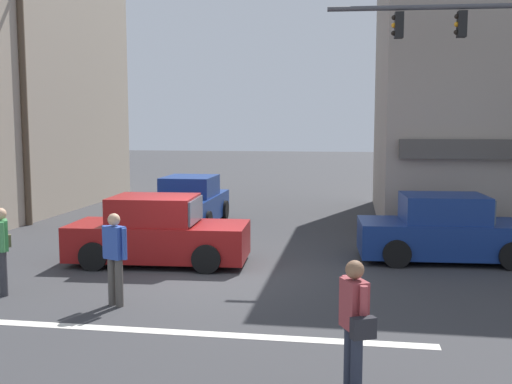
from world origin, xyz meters
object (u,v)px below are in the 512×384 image
pedestrian_mid_crossing (2,245)px  street_tree (474,111)px  utility_pole_near_left (24,96)px  traffic_light_mast (490,84)px  pedestrian_foreground_with_bag (354,321)px  sedan_waiting_far (191,203)px  pedestrian_far_side (115,254)px  sedan_approaching_near (158,233)px  sedan_parked_curbside (446,231)px

pedestrian_mid_crossing → street_tree: bearing=41.4°
utility_pole_near_left → traffic_light_mast: size_ratio=1.28×
street_tree → utility_pole_near_left: size_ratio=0.69×
utility_pole_near_left → traffic_light_mast: bearing=-11.6°
street_tree → pedestrian_foreground_with_bag: 13.14m
traffic_light_mast → pedestrian_mid_crossing: traffic_light_mast is taller
sedan_waiting_far → pedestrian_foreground_with_bag: size_ratio=2.46×
pedestrian_foreground_with_bag → pedestrian_far_side: bearing=143.9°
pedestrian_mid_crossing → pedestrian_far_side: size_ratio=1.00×
pedestrian_mid_crossing → sedan_waiting_far: bearing=80.5°
pedestrian_foreground_with_bag → pedestrian_mid_crossing: bearing=152.7°
sedan_approaching_near → sedan_waiting_far: size_ratio=1.02×
sedan_parked_curbside → pedestrian_mid_crossing: bearing=-153.7°
traffic_light_mast → sedan_approaching_near: bearing=-167.2°
sedan_waiting_far → pedestrian_mid_crossing: pedestrian_mid_crossing is taller
street_tree → sedan_waiting_far: 9.26m
street_tree → traffic_light_mast: traffic_light_mast is taller
sedan_parked_curbside → pedestrian_foreground_with_bag: (-2.17, -7.71, 0.24)m
traffic_light_mast → pedestrian_far_side: bearing=-145.4°
sedan_approaching_near → street_tree: bearing=36.6°
street_tree → pedestrian_mid_crossing: 13.81m
utility_pole_near_left → pedestrian_mid_crossing: (3.77, -7.46, -3.16)m
pedestrian_mid_crossing → pedestrian_far_side: same height
sedan_waiting_far → pedestrian_foreground_with_bag: 12.83m
traffic_light_mast → pedestrian_mid_crossing: (-9.69, -4.69, -3.22)m
sedan_waiting_far → sedan_parked_curbside: size_ratio=0.98×
pedestrian_foreground_with_bag → utility_pole_near_left: bearing=133.6°
street_tree → sedan_approaching_near: size_ratio=1.31×
sedan_approaching_near → sedan_waiting_far: 5.42m
pedestrian_far_side → sedan_waiting_far: bearing=96.6°
pedestrian_foreground_with_bag → sedan_parked_curbside: bearing=74.3°
sedan_parked_curbside → pedestrian_far_side: 7.89m
pedestrian_far_side → pedestrian_foreground_with_bag: bearing=-36.1°
utility_pole_near_left → pedestrian_foreground_with_bag: utility_pole_near_left is taller
sedan_parked_curbside → pedestrian_mid_crossing: size_ratio=2.52×
sedan_waiting_far → sedan_parked_curbside: bearing=-28.7°
street_tree → pedestrian_far_side: (-7.77, -9.30, -2.68)m
utility_pole_near_left → sedan_approaching_near: bearing=-37.5°
street_tree → traffic_light_mast: bearing=-96.3°
utility_pole_near_left → pedestrian_far_side: 10.43m
traffic_light_mast → pedestrian_foreground_with_bag: 9.24m
pedestrian_foreground_with_bag → pedestrian_mid_crossing: size_ratio=1.00×
utility_pole_near_left → pedestrian_far_side: (6.16, -7.80, -3.16)m
sedan_waiting_far → pedestrian_mid_crossing: 8.46m
sedan_parked_curbside → sedan_waiting_far: bearing=151.3°
street_tree → pedestrian_far_side: bearing=-129.9°
street_tree → utility_pole_near_left: utility_pole_near_left is taller
traffic_light_mast → pedestrian_mid_crossing: 11.23m
street_tree → sedan_parked_curbside: size_ratio=1.30×
traffic_light_mast → street_tree: bearing=83.7°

